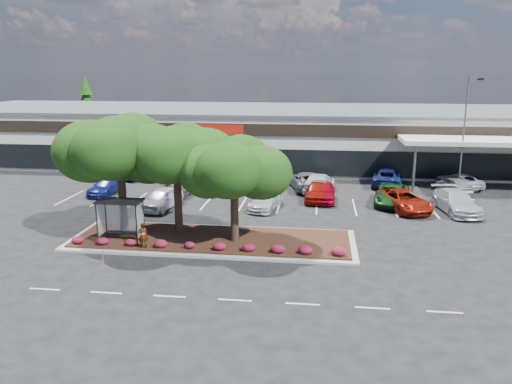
# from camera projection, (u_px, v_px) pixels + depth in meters

# --- Properties ---
(ground) EXTENTS (160.00, 160.00, 0.00)m
(ground) POSITION_uv_depth(u_px,v_px,m) (233.00, 267.00, 27.59)
(ground) COLOR black
(ground) RESTS_ON ground
(retail_store) EXTENTS (80.40, 25.20, 6.25)m
(retail_store) POSITION_uv_depth(u_px,v_px,m) (282.00, 134.00, 59.50)
(retail_store) COLOR silver
(retail_store) RESTS_ON ground
(landscape_island) EXTENTS (18.00, 6.00, 0.26)m
(landscape_island) POSITION_uv_depth(u_px,v_px,m) (212.00, 240.00, 31.66)
(landscape_island) COLOR #A6A7A2
(landscape_island) RESTS_ON ground
(lane_markings) EXTENTS (33.12, 20.06, 0.01)m
(lane_markings) POSITION_uv_depth(u_px,v_px,m) (254.00, 214.00, 37.65)
(lane_markings) COLOR silver
(lane_markings) RESTS_ON ground
(shrub_row) EXTENTS (17.00, 0.80, 0.50)m
(shrub_row) POSITION_uv_depth(u_px,v_px,m) (205.00, 245.00, 29.54)
(shrub_row) COLOR maroon
(shrub_row) RESTS_ON landscape_island
(bus_shelter) EXTENTS (2.75, 1.55, 2.59)m
(bus_shelter) POSITION_uv_depth(u_px,v_px,m) (121.00, 208.00, 30.80)
(bus_shelter) COLOR black
(bus_shelter) RESTS_ON landscape_island
(island_tree_west) EXTENTS (7.20, 7.20, 7.89)m
(island_tree_west) POSITION_uv_depth(u_px,v_px,m) (121.00, 173.00, 31.90)
(island_tree_west) COLOR #133A0C
(island_tree_west) RESTS_ON landscape_island
(island_tree_mid) EXTENTS (6.60, 6.60, 7.32)m
(island_tree_mid) POSITION_uv_depth(u_px,v_px,m) (177.00, 176.00, 32.22)
(island_tree_mid) COLOR #133A0C
(island_tree_mid) RESTS_ON landscape_island
(island_tree_east) EXTENTS (5.80, 5.80, 6.50)m
(island_tree_east) POSITION_uv_depth(u_px,v_px,m) (234.00, 190.00, 30.38)
(island_tree_east) COLOR #133A0C
(island_tree_east) RESTS_ON landscape_island
(conifer_north_west) EXTENTS (4.40, 4.40, 10.00)m
(conifer_north_west) POSITION_uv_depth(u_px,v_px,m) (87.00, 109.00, 74.40)
(conifer_north_west) COLOR #133A0C
(conifer_north_west) RESTS_ON ground
(person_waiting) EXTENTS (0.64, 0.52, 1.53)m
(person_waiting) POSITION_uv_depth(u_px,v_px,m) (143.00, 236.00, 29.68)
(person_waiting) COLOR #594C47
(person_waiting) RESTS_ON landscape_island
(light_pole) EXTENTS (1.43, 0.66, 10.09)m
(light_pole) POSITION_uv_depth(u_px,v_px,m) (464.00, 143.00, 42.99)
(light_pole) COLOR #A6A7A2
(light_pole) RESTS_ON ground
(survey_stake) EXTENTS (0.07, 0.14, 1.08)m
(survey_stake) POSITION_uv_depth(u_px,v_px,m) (103.00, 256.00, 27.32)
(survey_stake) COLOR #9F7B53
(survey_stake) RESTS_ON ground
(car_0) EXTENTS (2.08, 4.74, 1.35)m
(car_0) POSITION_uv_depth(u_px,v_px,m) (106.00, 186.00, 43.78)
(car_0) COLOR navy
(car_0) RESTS_ON ground
(car_1) EXTENTS (2.57, 5.07, 1.65)m
(car_1) POSITION_uv_depth(u_px,v_px,m) (182.00, 185.00, 43.46)
(car_1) COLOR #4F5056
(car_1) RESTS_ON ground
(car_2) EXTENTS (2.74, 5.02, 1.62)m
(car_2) POSITION_uv_depth(u_px,v_px,m) (162.00, 199.00, 39.11)
(car_2) COLOR silver
(car_2) RESTS_ON ground
(car_3) EXTENTS (2.62, 4.82, 1.33)m
(car_3) POSITION_uv_depth(u_px,v_px,m) (265.00, 200.00, 39.09)
(car_3) COLOR silver
(car_3) RESTS_ON ground
(car_4) EXTENTS (1.98, 4.72, 1.60)m
(car_4) POSITION_uv_depth(u_px,v_px,m) (323.00, 192.00, 41.35)
(car_4) COLOR #A00218
(car_4) RESTS_ON ground
(car_5) EXTENTS (2.39, 5.00, 1.65)m
(car_5) POSITION_uv_depth(u_px,v_px,m) (318.00, 191.00, 41.47)
(car_5) COLOR #971107
(car_5) RESTS_ON ground
(car_6) EXTENTS (3.65, 5.96, 1.54)m
(car_6) POSITION_uv_depth(u_px,v_px,m) (392.00, 195.00, 40.31)
(car_6) COLOR #184418
(car_6) RESTS_ON ground
(car_7) EXTENTS (4.25, 6.07, 1.54)m
(car_7) POSITION_uv_depth(u_px,v_px,m) (404.00, 201.00, 38.66)
(car_7) COLOR #971D0B
(car_7) RESTS_ON ground
(car_8) EXTENTS (3.09, 5.94, 1.65)m
(car_8) POSITION_uv_depth(u_px,v_px,m) (456.00, 202.00, 38.07)
(car_8) COLOR silver
(car_8) RESTS_ON ground
(car_9) EXTENTS (2.97, 4.24, 1.34)m
(car_9) POSITION_uv_depth(u_px,v_px,m) (141.00, 173.00, 49.70)
(car_9) COLOR navy
(car_9) RESTS_ON ground
(car_10) EXTENTS (2.79, 4.51, 1.43)m
(car_10) POSITION_uv_depth(u_px,v_px,m) (181.00, 176.00, 48.04)
(car_10) COLOR white
(car_10) RESTS_ON ground
(car_11) EXTENTS (3.30, 5.66, 1.48)m
(car_11) POSITION_uv_depth(u_px,v_px,m) (212.00, 172.00, 49.44)
(car_11) COLOR #999BA5
(car_11) RESTS_ON ground
(car_12) EXTENTS (3.86, 6.13, 1.58)m
(car_12) POSITION_uv_depth(u_px,v_px,m) (306.00, 180.00, 45.60)
(car_12) COLOR slate
(car_12) RESTS_ON ground
(car_13) EXTENTS (3.17, 6.00, 1.66)m
(car_13) POSITION_uv_depth(u_px,v_px,m) (319.00, 183.00, 44.47)
(car_13) COLOR silver
(car_13) RESTS_ON ground
(car_14) EXTENTS (3.46, 6.11, 1.61)m
(car_14) POSITION_uv_depth(u_px,v_px,m) (387.00, 177.00, 46.99)
(car_14) COLOR navy
(car_14) RESTS_ON ground
(car_16) EXTENTS (2.85, 4.47, 1.42)m
(car_16) POSITION_uv_depth(u_px,v_px,m) (454.00, 185.00, 44.26)
(car_16) COLOR #B4B4B4
(car_16) RESTS_ON ground
(car_17) EXTENTS (3.98, 5.45, 1.38)m
(car_17) POSITION_uv_depth(u_px,v_px,m) (459.00, 181.00, 45.90)
(car_17) COLOR silver
(car_17) RESTS_ON ground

